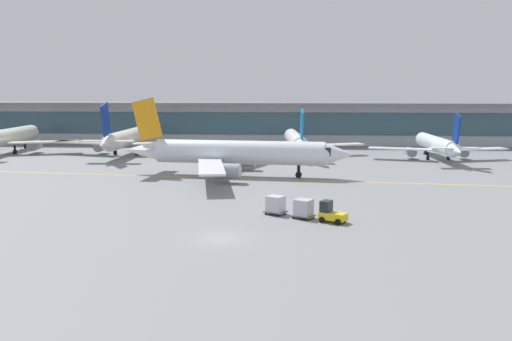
{
  "coord_description": "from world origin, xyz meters",
  "views": [
    {
      "loc": [
        6.41,
        -46.24,
        13.04
      ],
      "look_at": [
        1.6,
        19.87,
        3.0
      ],
      "focal_mm": 38.61,
      "sensor_mm": 36.0,
      "label": 1
    }
  ],
  "objects_px": {
    "gate_airplane_1": "(128,138)",
    "taxiing_regional_jet": "(237,153)",
    "gate_airplane_0": "(7,137)",
    "gate_airplane_2": "(296,141)",
    "cargo_dolly_trailing": "(276,204)",
    "baggage_tug": "(331,213)",
    "cargo_dolly_lead": "(303,208)",
    "gate_airplane_3": "(437,145)"
  },
  "relations": [
    {
      "from": "gate_airplane_1",
      "to": "gate_airplane_2",
      "type": "height_order",
      "value": "gate_airplane_1"
    },
    {
      "from": "gate_airplane_2",
      "to": "cargo_dolly_trailing",
      "type": "relative_size",
      "value": 10.94
    },
    {
      "from": "gate_airplane_2",
      "to": "gate_airplane_3",
      "type": "distance_m",
      "value": 26.11
    },
    {
      "from": "gate_airplane_3",
      "to": "gate_airplane_0",
      "type": "bearing_deg",
      "value": 85.68
    },
    {
      "from": "gate_airplane_0",
      "to": "gate_airplane_1",
      "type": "xyz_separation_m",
      "value": [
        24.67,
        -0.02,
        0.0
      ]
    },
    {
      "from": "gate_airplane_0",
      "to": "gate_airplane_2",
      "type": "relative_size",
      "value": 1.11
    },
    {
      "from": "gate_airplane_0",
      "to": "taxiing_regional_jet",
      "type": "bearing_deg",
      "value": -120.71
    },
    {
      "from": "gate_airplane_2",
      "to": "cargo_dolly_trailing",
      "type": "height_order",
      "value": "gate_airplane_2"
    },
    {
      "from": "cargo_dolly_lead",
      "to": "gate_airplane_1",
      "type": "bearing_deg",
      "value": 151.55
    },
    {
      "from": "gate_airplane_0",
      "to": "cargo_dolly_lead",
      "type": "height_order",
      "value": "gate_airplane_0"
    },
    {
      "from": "gate_airplane_2",
      "to": "taxiing_regional_jet",
      "type": "xyz_separation_m",
      "value": [
        -8.67,
        -26.44,
        0.63
      ]
    },
    {
      "from": "gate_airplane_0",
      "to": "gate_airplane_3",
      "type": "height_order",
      "value": "gate_airplane_0"
    },
    {
      "from": "baggage_tug",
      "to": "taxiing_regional_jet",
      "type": "bearing_deg",
      "value": 142.29
    },
    {
      "from": "gate_airplane_1",
      "to": "taxiing_regional_jet",
      "type": "height_order",
      "value": "taxiing_regional_jet"
    },
    {
      "from": "gate_airplane_2",
      "to": "taxiing_regional_jet",
      "type": "bearing_deg",
      "value": 156.41
    },
    {
      "from": "gate_airplane_2",
      "to": "taxiing_regional_jet",
      "type": "distance_m",
      "value": 27.84
    },
    {
      "from": "gate_airplane_0",
      "to": "gate_airplane_1",
      "type": "bearing_deg",
      "value": -93.13
    },
    {
      "from": "gate_airplane_2",
      "to": "gate_airplane_3",
      "type": "relative_size",
      "value": 1.05
    },
    {
      "from": "gate_airplane_3",
      "to": "gate_airplane_2",
      "type": "bearing_deg",
      "value": 78.49
    },
    {
      "from": "gate_airplane_2",
      "to": "gate_airplane_1",
      "type": "bearing_deg",
      "value": 86.02
    },
    {
      "from": "gate_airplane_2",
      "to": "cargo_dolly_lead",
      "type": "xyz_separation_m",
      "value": [
        0.88,
        -52.37,
        -1.78
      ]
    },
    {
      "from": "gate_airplane_2",
      "to": "baggage_tug",
      "type": "distance_m",
      "value": 53.95
    },
    {
      "from": "gate_airplane_0",
      "to": "gate_airplane_2",
      "type": "bearing_deg",
      "value": -92.27
    },
    {
      "from": "gate_airplane_1",
      "to": "taxiing_regional_jet",
      "type": "xyz_separation_m",
      "value": [
        24.3,
        -25.6,
        0.31
      ]
    },
    {
      "from": "gate_airplane_0",
      "to": "gate_airplane_3",
      "type": "bearing_deg",
      "value": -95.52
    },
    {
      "from": "gate_airplane_3",
      "to": "cargo_dolly_lead",
      "type": "height_order",
      "value": "gate_airplane_3"
    },
    {
      "from": "gate_airplane_3",
      "to": "gate_airplane_1",
      "type": "bearing_deg",
      "value": 84.67
    },
    {
      "from": "baggage_tug",
      "to": "cargo_dolly_trailing",
      "type": "height_order",
      "value": "baggage_tug"
    },
    {
      "from": "cargo_dolly_lead",
      "to": "gate_airplane_3",
      "type": "bearing_deg",
      "value": 90.88
    },
    {
      "from": "gate_airplane_2",
      "to": "gate_airplane_3",
      "type": "bearing_deg",
      "value": -105.05
    },
    {
      "from": "gate_airplane_0",
      "to": "taxiing_regional_jet",
      "type": "relative_size",
      "value": 0.91
    },
    {
      "from": "gate_airplane_0",
      "to": "gate_airplane_1",
      "type": "relative_size",
      "value": 1.0
    },
    {
      "from": "baggage_tug",
      "to": "cargo_dolly_lead",
      "type": "xyz_separation_m",
      "value": [
        -2.66,
        1.43,
        0.16
      ]
    },
    {
      "from": "cargo_dolly_trailing",
      "to": "gate_airplane_2",
      "type": "bearing_deg",
      "value": 116.03
    },
    {
      "from": "gate_airplane_2",
      "to": "taxiing_regional_jet",
      "type": "height_order",
      "value": "taxiing_regional_jet"
    },
    {
      "from": "gate_airplane_1",
      "to": "gate_airplane_3",
      "type": "distance_m",
      "value": 58.81
    },
    {
      "from": "baggage_tug",
      "to": "gate_airplane_3",
      "type": "bearing_deg",
      "value": 94.07
    },
    {
      "from": "cargo_dolly_trailing",
      "to": "cargo_dolly_lead",
      "type": "bearing_deg",
      "value": 0.0
    },
    {
      "from": "taxiing_regional_jet",
      "to": "cargo_dolly_lead",
      "type": "distance_m",
      "value": 27.74
    },
    {
      "from": "gate_airplane_0",
      "to": "gate_airplane_2",
      "type": "distance_m",
      "value": 57.65
    },
    {
      "from": "cargo_dolly_lead",
      "to": "gate_airplane_2",
      "type": "bearing_deg",
      "value": 119.21
    },
    {
      "from": "gate_airplane_2",
      "to": "cargo_dolly_trailing",
      "type": "distance_m",
      "value": 50.91
    }
  ]
}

